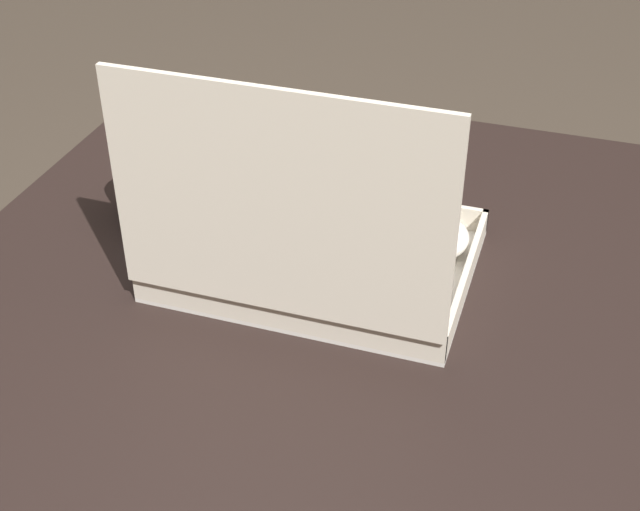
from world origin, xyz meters
TOP-DOWN VIEW (x-y plane):
  - dining_table at (0.00, 0.00)m, footprint 0.94×1.03m
  - donut_box at (-0.03, 0.02)m, footprint 0.41×0.31m
  - coffee_mug at (0.26, -0.06)m, footprint 0.08×0.08m
  - paper_napkin at (-0.01, -0.27)m, footprint 0.14×0.13m

SIDE VIEW (x-z plane):
  - dining_table at x=0.00m, z-range 0.26..0.97m
  - paper_napkin at x=-0.01m, z-range 0.71..0.72m
  - coffee_mug at x=0.26m, z-range 0.71..0.81m
  - donut_box at x=-0.03m, z-range 0.60..0.93m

